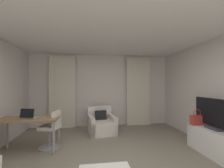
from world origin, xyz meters
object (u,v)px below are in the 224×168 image
armchair (101,124)px  handbag_primary (197,120)px  desk (29,121)px  laptop (29,116)px  tv_console (214,142)px  tv_flatscreen (214,115)px  desk_chair (51,132)px

armchair → handbag_primary: bearing=-34.4°
desk → laptop: 0.12m
tv_console → tv_flatscreen: size_ratio=1.09×
desk_chair → handbag_primary: bearing=-7.7°
laptop → handbag_primary: 3.88m
handbag_primary → desk: bearing=174.3°
armchair → laptop: bearing=-146.5°
desk → tv_console: bearing=-10.8°
laptop → desk: bearing=99.6°
laptop → handbag_primary: size_ratio=1.01×
armchair → laptop: 2.11m
armchair → desk: size_ratio=0.76×
handbag_primary → laptop: bearing=174.7°
desk → laptop: (0.00, -0.03, 0.11)m
laptop → tv_flatscreen: (3.97, -0.74, 0.06)m
desk_chair → armchair: bearing=39.0°
tv_console → tv_flatscreen: tv_flatscreen is taller
armchair → tv_flatscreen: tv_flatscreen is taller
tv_flatscreen → handbag_primary: tv_flatscreen is taller
desk_chair → tv_console: 3.62m
desk_chair → desk: bearing=-169.7°
tv_flatscreen → handbag_primary: bearing=104.9°
armchair → desk_chair: (-1.26, -1.02, 0.13)m
desk → handbag_primary: 3.89m
armchair → tv_flatscreen: 3.00m
laptop → armchair: bearing=33.5°
desk → tv_flatscreen: 4.05m
desk_chair → tv_flatscreen: tv_flatscreen is taller
armchair → tv_console: size_ratio=0.83×
handbag_primary → tv_console: bearing=-74.7°
desk → tv_flatscreen: (3.97, -0.77, 0.18)m
armchair → desk: (-1.70, -1.10, 0.42)m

